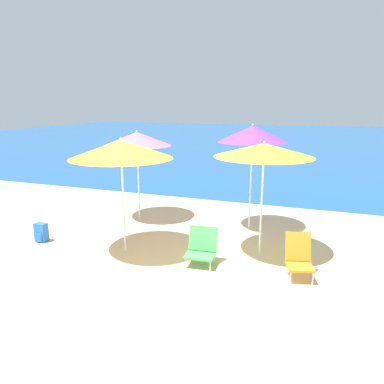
% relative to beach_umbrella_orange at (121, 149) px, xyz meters
% --- Properties ---
extents(ground_plane, '(60.00, 60.00, 0.00)m').
position_rel_beach_umbrella_orange_xyz_m(ground_plane, '(0.61, -0.57, -2.01)').
color(ground_plane, beige).
extents(sea_water, '(60.00, 40.00, 0.01)m').
position_rel_beach_umbrella_orange_xyz_m(sea_water, '(0.61, 24.41, -2.01)').
color(sea_water, '#1E5699').
rests_on(sea_water, ground).
extents(beach_umbrella_orange, '(1.91, 1.91, 2.22)m').
position_rel_beach_umbrella_orange_xyz_m(beach_umbrella_orange, '(0.00, 0.00, 0.00)').
color(beach_umbrella_orange, white).
rests_on(beach_umbrella_orange, ground).
extents(beach_umbrella_purple, '(1.53, 1.53, 2.40)m').
position_rel_beach_umbrella_orange_xyz_m(beach_umbrella_purple, '(1.96, 2.24, 0.16)').
color(beach_umbrella_purple, white).
rests_on(beach_umbrella_purple, ground).
extents(beach_umbrella_pink, '(1.64, 1.64, 2.20)m').
position_rel_beach_umbrella_orange_xyz_m(beach_umbrella_pink, '(-0.79, 2.05, -0.02)').
color(beach_umbrella_pink, white).
rests_on(beach_umbrella_pink, ground).
extents(beach_umbrella_yellow, '(1.81, 1.81, 2.17)m').
position_rel_beach_umbrella_orange_xyz_m(beach_umbrella_yellow, '(2.46, 0.81, -0.01)').
color(beach_umbrella_yellow, white).
rests_on(beach_umbrella_yellow, ground).
extents(beach_chair_green, '(0.56, 0.55, 0.66)m').
position_rel_beach_umbrella_orange_xyz_m(beach_chair_green, '(1.56, 0.03, -1.69)').
color(beach_chair_green, silver).
rests_on(beach_chair_green, ground).
extents(beach_chair_orange, '(0.54, 0.61, 0.74)m').
position_rel_beach_umbrella_orange_xyz_m(beach_chair_orange, '(3.24, 0.10, -1.65)').
color(beach_chair_orange, silver).
rests_on(beach_chair_orange, ground).
extents(backpack_blue, '(0.25, 0.19, 0.40)m').
position_rel_beach_umbrella_orange_xyz_m(backpack_blue, '(-1.95, -0.10, -1.82)').
color(backpack_blue, blue).
rests_on(backpack_blue, ground).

